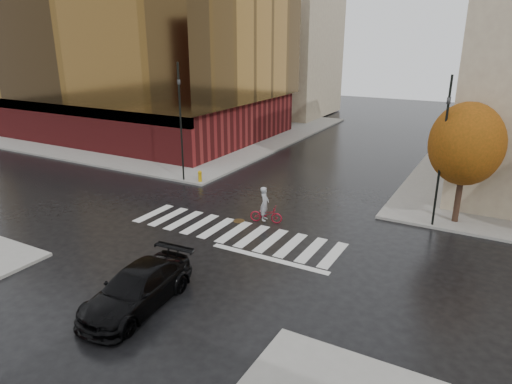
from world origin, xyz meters
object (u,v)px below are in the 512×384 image
at_px(fire_hydrant, 200,175).
at_px(cyclist, 266,210).
at_px(traffic_light_ne, 443,142).
at_px(sedan, 137,288).
at_px(traffic_light_nw, 180,114).

bearing_deg(fire_hydrant, cyclist, -28.66).
height_order(traffic_light_ne, fire_hydrant, traffic_light_ne).
relative_size(sedan, traffic_light_ne, 0.67).
distance_m(cyclist, fire_hydrant, 8.34).
bearing_deg(traffic_light_nw, traffic_light_ne, 67.21).
height_order(traffic_light_nw, fire_hydrant, traffic_light_nw).
bearing_deg(sedan, traffic_light_ne, 54.02).
bearing_deg(cyclist, traffic_light_nw, 52.13).
bearing_deg(traffic_light_ne, cyclist, 41.17).
distance_m(sedan, traffic_light_ne, 16.43).
bearing_deg(traffic_light_nw, sedan, 8.72).
xyz_separation_m(sedan, cyclist, (0.32, 9.70, -0.06)).
distance_m(traffic_light_nw, traffic_light_ne, 16.78).
height_order(cyclist, traffic_light_ne, traffic_light_ne).
bearing_deg(traffic_light_ne, fire_hydrant, 15.52).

